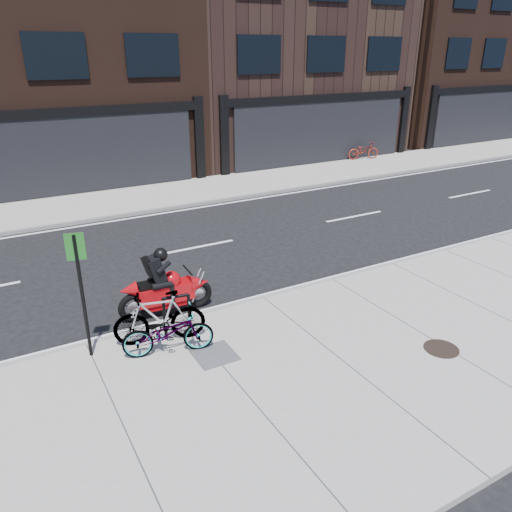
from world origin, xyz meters
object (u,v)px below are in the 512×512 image
bicycle_front (168,332)px  motorcycle (170,287)px  bicycle_far (363,151)px  utility_grate (215,355)px  sign_post (81,285)px  bicycle_rear (160,318)px  manhole_cover (441,349)px  bike_rack (177,313)px

bicycle_front → motorcycle: motorcycle is taller
bicycle_front → bicycle_far: bearing=-36.3°
utility_grate → sign_post: sign_post is taller
utility_grate → motorcycle: bearing=91.5°
bicycle_rear → utility_grate: bicycle_rear is taller
bicycle_front → sign_post: sign_post is taller
manhole_cover → utility_grate: size_ratio=0.88×
bicycle_far → manhole_cover: bearing=156.6°
utility_grate → sign_post: 2.73m
utility_grate → bicycle_front: bearing=145.4°
bicycle_front → sign_post: size_ratio=0.70×
bicycle_rear → sign_post: (-1.31, 0.20, 0.92)m
bike_rack → sign_post: 1.90m
bike_rack → bicycle_far: bike_rack is taller
manhole_cover → sign_post: sign_post is taller
bicycle_rear → utility_grate: size_ratio=2.36×
bike_rack → motorcycle: (0.30, 1.22, -0.03)m
motorcycle → manhole_cover: motorcycle is taller
bicycle_front → motorcycle: bearing=-6.3°
bicycle_rear → bicycle_far: (15.05, 11.60, -0.09)m
utility_grate → manhole_cover: bearing=-26.7°
utility_grate → bike_rack: bearing=110.3°
bicycle_front → utility_grate: bicycle_front is taller
bicycle_front → bicycle_rear: (0.00, 0.46, 0.09)m
bicycle_rear → motorcycle: motorcycle is taller
bicycle_rear → utility_grate: bearing=51.2°
bicycle_front → bicycle_rear: bearing=14.5°
bicycle_front → manhole_cover: 5.20m
motorcycle → bike_rack: bearing=-100.5°
utility_grate → bicycle_far: bearing=41.2°
bike_rack → motorcycle: 1.25m
utility_grate → sign_post: (-2.01, 1.15, 1.44)m
bicycle_front → bike_rack: bearing=-23.1°
motorcycle → utility_grate: size_ratio=2.83×
motorcycle → bicycle_far: bearing=39.0°
bicycle_far → manhole_cover: 17.89m
motorcycle → bicycle_front: bearing=-108.2°
manhole_cover → utility_grate: bearing=153.3°
bicycle_front → utility_grate: 0.97m
motorcycle → sign_post: size_ratio=0.87×
bike_rack → manhole_cover: (4.22, -2.89, -0.54)m
bicycle_far → sign_post: bearing=137.4°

